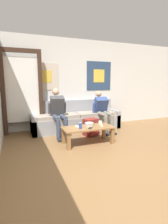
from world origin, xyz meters
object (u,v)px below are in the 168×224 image
(ceramic_bowl, at_px, (89,124))
(game_controller_near_left, at_px, (78,127))
(coffee_table, at_px, (88,130))
(backpack, at_px, (91,127))
(drink_can_blue, at_px, (80,126))
(pillar_candle, at_px, (100,123))
(couch, at_px, (76,120))
(game_controller_near_right, at_px, (102,125))
(cell_phone, at_px, (90,128))
(person_seated_teen, at_px, (103,109))
(person_seated_adult, at_px, (58,111))

(ceramic_bowl, bearing_deg, game_controller_near_left, 177.93)
(coffee_table, height_order, backpack, backpack)
(backpack, xyz_separation_m, game_controller_near_left, (-0.51, -0.45, 0.18))
(backpack, relative_size, drink_can_blue, 3.45)
(pillar_candle, bearing_deg, couch, 102.12)
(coffee_table, relative_size, backpack, 2.58)
(coffee_table, height_order, drink_can_blue, drink_can_blue)
(drink_can_blue, height_order, game_controller_near_left, drink_can_blue)
(game_controller_near_left, relative_size, game_controller_near_right, 0.95)
(drink_can_blue, bearing_deg, ceramic_bowl, 26.06)
(coffee_table, bearing_deg, cell_phone, -89.78)
(backpack, xyz_separation_m, game_controller_near_right, (0.02, -0.53, 0.18))
(drink_can_blue, height_order, game_controller_near_right, drink_can_blue)
(person_seated_teen, distance_m, backpack, 0.70)
(game_controller_near_left, bearing_deg, person_seated_adult, 107.54)
(couch, height_order, backpack, couch)
(drink_can_blue, xyz_separation_m, game_controller_near_right, (0.53, 0.06, -0.05))
(person_seated_teen, distance_m, drink_can_blue, 1.36)
(game_controller_near_right, distance_m, cell_phone, 0.35)
(pillar_candle, relative_size, game_controller_near_left, 0.60)
(backpack, height_order, game_controller_near_left, backpack)
(pillar_candle, relative_size, cell_phone, 0.57)
(backpack, height_order, ceramic_bowl, ceramic_bowl)
(coffee_table, distance_m, drink_can_blue, 0.25)
(person_seated_teen, bearing_deg, pillar_candle, -120.83)
(person_seated_adult, bearing_deg, pillar_candle, -40.78)
(game_controller_near_right, bearing_deg, coffee_table, 178.43)
(person_seated_adult, distance_m, backpack, 0.93)
(drink_can_blue, height_order, cell_phone, drink_can_blue)
(coffee_table, height_order, person_seated_adult, person_seated_adult)
(game_controller_near_right, bearing_deg, person_seated_teen, 61.58)
(person_seated_teen, bearing_deg, cell_phone, -129.20)
(ceramic_bowl, relative_size, drink_can_blue, 1.58)
(pillar_candle, distance_m, game_controller_near_left, 0.58)
(game_controller_near_left, bearing_deg, couch, 73.16)
(couch, relative_size, ceramic_bowl, 12.66)
(person_seated_teen, distance_m, cell_phone, 1.27)
(ceramic_bowl, height_order, game_controller_near_right, ceramic_bowl)
(pillar_candle, xyz_separation_m, cell_phone, (-0.37, -0.26, -0.03))
(drink_can_blue, bearing_deg, person_seated_adult, 105.43)
(coffee_table, height_order, person_seated_teen, person_seated_teen)
(pillar_candle, distance_m, cell_phone, 0.45)
(person_seated_teen, relative_size, pillar_candle, 13.03)
(coffee_table, xyz_separation_m, drink_can_blue, (-0.20, -0.06, 0.13))
(ceramic_bowl, relative_size, game_controller_near_left, 1.40)
(ceramic_bowl, distance_m, cell_phone, 0.19)
(pillar_candle, xyz_separation_m, game_controller_near_left, (-0.57, -0.07, -0.02))
(coffee_table, bearing_deg, ceramic_bowl, 47.45)
(cell_phone, bearing_deg, backpack, 64.63)
(person_seated_adult, height_order, game_controller_near_left, person_seated_adult)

